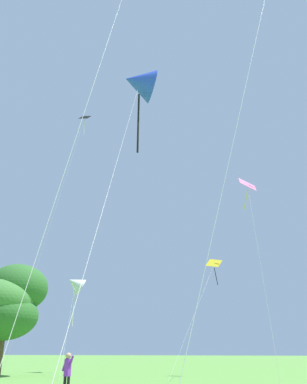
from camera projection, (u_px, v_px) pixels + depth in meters
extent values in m
cube|color=yellow|center=(214.00, 263.00, 34.60)|extent=(1.45, 0.95, 0.92)
cylinder|color=#3F382D|center=(214.00, 263.00, 34.60)|extent=(0.96, 0.56, 0.34)
cylinder|color=black|center=(216.00, 276.00, 34.13)|extent=(0.28, 0.10, 1.47)
cylinder|color=silver|center=(195.00, 313.00, 29.56)|extent=(2.30, 8.18, 8.75)
cone|color=blue|center=(139.00, 83.00, 21.38)|extent=(2.43, 2.45, 2.04)
cylinder|color=black|center=(138.00, 122.00, 20.33)|extent=(0.17, 0.38, 3.54)
cylinder|color=silver|center=(116.00, 166.00, 13.22)|extent=(2.07, 11.39, 14.88)
cone|color=white|center=(75.00, 283.00, 39.37)|extent=(2.59, 2.54, 2.10)
cylinder|color=silver|center=(73.00, 308.00, 38.52)|extent=(0.13, 0.12, 3.31)
cylinder|color=silver|center=(69.00, 324.00, 33.16)|extent=(3.94, 9.46, 7.82)
cube|color=pink|center=(247.00, 184.00, 24.88)|extent=(1.03, 1.13, 0.99)
cylinder|color=#3F382D|center=(247.00, 184.00, 24.88)|extent=(0.83, 0.15, 0.50)
cylinder|color=yellow|center=(246.00, 200.00, 24.72)|extent=(0.41, 0.38, 1.19)
cylinder|color=silver|center=(262.00, 270.00, 20.70)|extent=(0.70, 4.45, 11.30)
cylinder|color=silver|center=(246.00, 86.00, 13.36)|extent=(3.90, 8.29, 19.93)
cube|color=black|center=(85.00, 117.00, 52.11)|extent=(1.59, 0.91, 1.10)
cylinder|color=#3F382D|center=(85.00, 117.00, 52.11)|extent=(1.20, 0.47, 0.44)
cylinder|color=silver|center=(84.00, 128.00, 51.66)|extent=(0.20, 0.29, 2.02)
cylinder|color=silver|center=(53.00, 217.00, 42.35)|extent=(0.97, 9.65, 29.86)
cube|color=purple|center=(68.00, 368.00, 16.09)|extent=(0.25, 0.24, 0.64)
cylinder|color=purple|center=(71.00, 363.00, 16.09)|extent=(0.30, 0.15, 0.60)
cylinder|color=purple|center=(65.00, 363.00, 16.20)|extent=(0.30, 0.15, 0.60)
sphere|color=tan|center=(68.00, 356.00, 16.25)|extent=(0.23, 0.23, 0.23)
cylinder|color=brown|center=(2.00, 333.00, 31.74)|extent=(0.63, 0.63, 6.29)
ellipsoid|color=#2D6628|center=(3.00, 316.00, 31.96)|extent=(5.52, 5.52, 3.75)
ellipsoid|color=#427F38|center=(1.00, 301.00, 32.12)|extent=(5.07, 5.07, 3.61)
ellipsoid|color=#2D6628|center=(17.00, 288.00, 33.43)|extent=(4.94, 4.94, 3.89)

